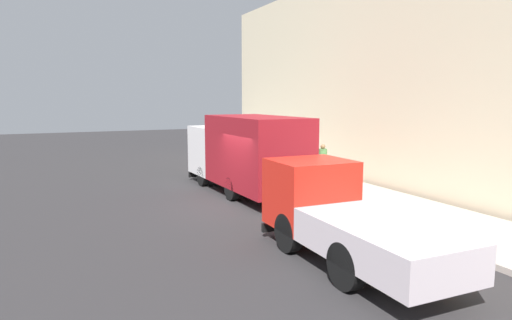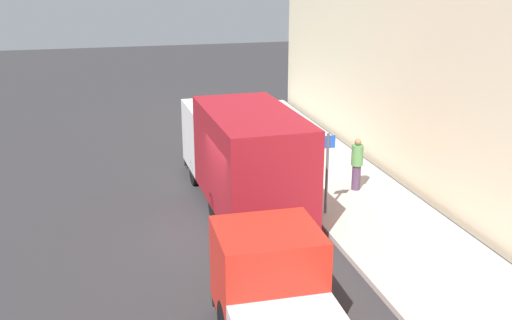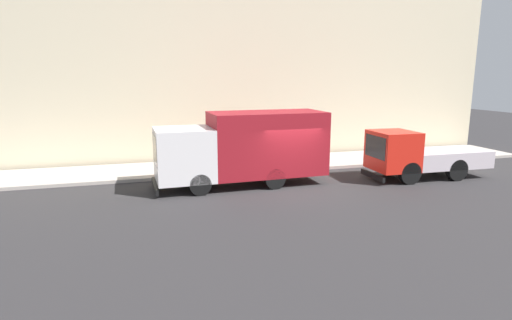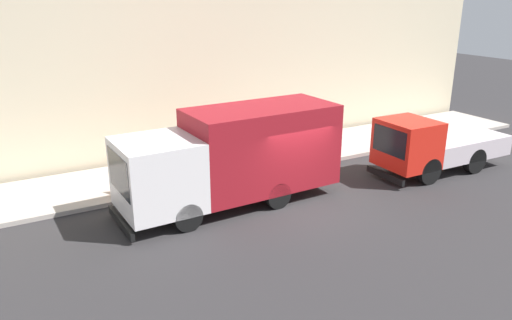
{
  "view_description": "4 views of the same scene",
  "coord_description": "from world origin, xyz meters",
  "px_view_note": "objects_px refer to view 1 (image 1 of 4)",
  "views": [
    {
      "loc": [
        -5.89,
        -14.54,
        3.82
      ],
      "look_at": [
        1.77,
        1.82,
        1.32
      ],
      "focal_mm": 31.34,
      "sensor_mm": 36.0,
      "label": 1
    },
    {
      "loc": [
        -2.53,
        -14.7,
        7.0
      ],
      "look_at": [
        1.49,
        0.92,
        1.7
      ],
      "focal_mm": 42.0,
      "sensor_mm": 36.0,
      "label": 2
    },
    {
      "loc": [
        -15.69,
        6.14,
        4.65
      ],
      "look_at": [
        1.02,
        1.39,
        1.12
      ],
      "focal_mm": 29.15,
      "sensor_mm": 36.0,
      "label": 3
    },
    {
      "loc": [
        -12.15,
        8.53,
        6.62
      ],
      "look_at": [
        0.84,
        1.27,
        1.55
      ],
      "focal_mm": 34.52,
      "sensor_mm": 36.0,
      "label": 4
    }
  ],
  "objects_px": {
    "traffic_cone_orange": "(263,166)",
    "small_flatbed_truck": "(340,216)",
    "street_sign_post": "(310,156)",
    "large_utility_truck": "(245,152)",
    "pedestrian_walking": "(323,162)"
  },
  "relations": [
    {
      "from": "large_utility_truck",
      "to": "small_flatbed_truck",
      "type": "bearing_deg",
      "value": -99.34
    },
    {
      "from": "street_sign_post",
      "to": "small_flatbed_truck",
      "type": "bearing_deg",
      "value": -116.3
    },
    {
      "from": "pedestrian_walking",
      "to": "traffic_cone_orange",
      "type": "bearing_deg",
      "value": 9.65
    },
    {
      "from": "traffic_cone_orange",
      "to": "street_sign_post",
      "type": "xyz_separation_m",
      "value": [
        -0.27,
        -4.82,
        1.07
      ]
    },
    {
      "from": "pedestrian_walking",
      "to": "street_sign_post",
      "type": "xyz_separation_m",
      "value": [
        -1.6,
        -1.51,
        0.53
      ]
    },
    {
      "from": "small_flatbed_truck",
      "to": "street_sign_post",
      "type": "xyz_separation_m",
      "value": [
        3.16,
        6.4,
        0.49
      ]
    },
    {
      "from": "large_utility_truck",
      "to": "pedestrian_walking",
      "type": "distance_m",
      "value": 3.76
    },
    {
      "from": "street_sign_post",
      "to": "large_utility_truck",
      "type": "bearing_deg",
      "value": 143.75
    },
    {
      "from": "traffic_cone_orange",
      "to": "street_sign_post",
      "type": "distance_m",
      "value": 4.95
    },
    {
      "from": "large_utility_truck",
      "to": "traffic_cone_orange",
      "type": "bearing_deg",
      "value": 52.31
    },
    {
      "from": "small_flatbed_truck",
      "to": "street_sign_post",
      "type": "relative_size",
      "value": 2.42
    },
    {
      "from": "small_flatbed_truck",
      "to": "large_utility_truck",
      "type": "bearing_deg",
      "value": 83.37
    },
    {
      "from": "traffic_cone_orange",
      "to": "small_flatbed_truck",
      "type": "bearing_deg",
      "value": -107.02
    },
    {
      "from": "large_utility_truck",
      "to": "small_flatbed_truck",
      "type": "height_order",
      "value": "large_utility_truck"
    },
    {
      "from": "street_sign_post",
      "to": "traffic_cone_orange",
      "type": "bearing_deg",
      "value": 86.77
    }
  ]
}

